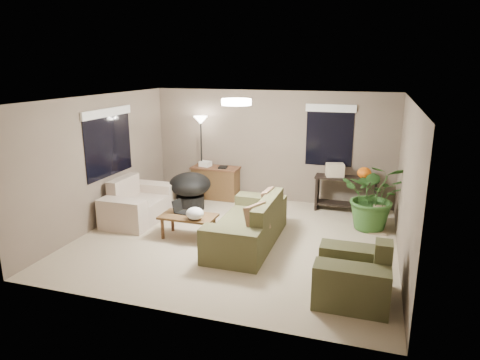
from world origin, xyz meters
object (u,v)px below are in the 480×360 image
(main_sofa, at_px, (250,227))
(houseplant, at_px, (374,203))
(coffee_table, at_px, (188,219))
(cat_scratching_post, at_px, (378,221))
(loveseat, at_px, (138,205))
(console_table, at_px, (346,191))
(desk, at_px, (216,182))
(floor_lamp, at_px, (201,130))
(papasan_chair, at_px, (190,188))
(armchair, at_px, (354,277))

(main_sofa, distance_m, houseplant, 2.46)
(main_sofa, bearing_deg, coffee_table, -176.05)
(cat_scratching_post, bearing_deg, loveseat, -171.08)
(loveseat, xyz_separation_m, houseplant, (4.54, 0.87, 0.22))
(loveseat, height_order, console_table, loveseat)
(loveseat, bearing_deg, desk, 61.16)
(loveseat, height_order, cat_scratching_post, loveseat)
(loveseat, xyz_separation_m, cat_scratching_post, (4.64, 0.73, -0.08))
(floor_lamp, height_order, houseplant, floor_lamp)
(main_sofa, relative_size, loveseat, 1.38)
(papasan_chair, distance_m, floor_lamp, 1.43)
(armchair, bearing_deg, console_table, 95.93)
(console_table, bearing_deg, main_sofa, -122.68)
(armchair, xyz_separation_m, console_table, (-0.37, 3.60, 0.14))
(desk, bearing_deg, armchair, -47.36)
(loveseat, distance_m, houseplant, 4.63)
(armchair, xyz_separation_m, papasan_chair, (-3.59, 2.74, 0.17))
(coffee_table, relative_size, desk, 0.91)
(main_sofa, bearing_deg, armchair, -35.88)
(loveseat, relative_size, armchair, 1.60)
(main_sofa, height_order, loveseat, same)
(main_sofa, height_order, cat_scratching_post, main_sofa)
(loveseat, relative_size, console_table, 1.23)
(console_table, xyz_separation_m, houseplant, (0.58, -0.92, 0.08))
(armchair, relative_size, coffee_table, 1.00)
(desk, bearing_deg, console_table, -0.42)
(coffee_table, xyz_separation_m, cat_scratching_post, (3.28, 1.30, -0.14))
(desk, bearing_deg, loveseat, -118.84)
(houseplant, relative_size, cat_scratching_post, 2.63)
(papasan_chair, height_order, cat_scratching_post, papasan_chair)
(console_table, bearing_deg, desk, 179.58)
(papasan_chair, relative_size, floor_lamp, 0.53)
(main_sofa, bearing_deg, cat_scratching_post, 29.62)
(desk, bearing_deg, cat_scratching_post, -16.47)
(houseplant, bearing_deg, main_sofa, -146.33)
(armchair, distance_m, houseplant, 2.70)
(coffee_table, height_order, cat_scratching_post, cat_scratching_post)
(coffee_table, relative_size, floor_lamp, 0.52)
(floor_lamp, bearing_deg, desk, 1.97)
(coffee_table, distance_m, papasan_chair, 1.62)
(loveseat, height_order, desk, loveseat)
(main_sofa, height_order, floor_lamp, floor_lamp)
(main_sofa, distance_m, desk, 2.75)
(loveseat, distance_m, floor_lamp, 2.31)
(main_sofa, xyz_separation_m, cat_scratching_post, (2.15, 1.22, -0.08))
(armchair, distance_m, floor_lamp, 5.32)
(papasan_chair, distance_m, cat_scratching_post, 3.92)
(coffee_table, bearing_deg, houseplant, 24.39)
(console_table, distance_m, cat_scratching_post, 1.28)
(houseplant, bearing_deg, loveseat, -169.15)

